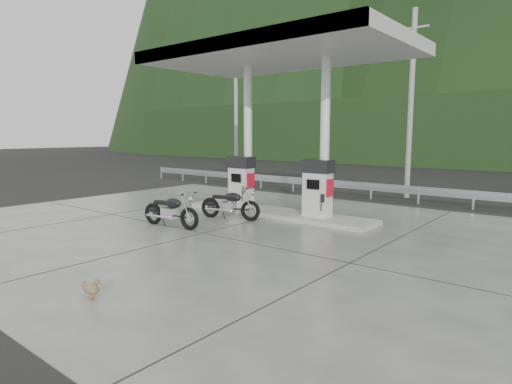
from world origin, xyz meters
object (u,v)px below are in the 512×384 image
Objects in this scene: motorcycle_left at (230,205)px; motorcycle_right at (171,211)px; duck at (91,289)px; gas_pump_right at (317,188)px; gas_pump_left at (241,181)px.

motorcycle_right is (-0.58, -2.00, -0.00)m from motorcycle_left.
motorcycle_left is at bearing 67.72° from motorcycle_right.
motorcycle_right reaches higher than duck.
motorcycle_right is (-2.95, -3.52, -0.58)m from gas_pump_right.
gas_pump_left reaches higher than duck.
motorcycle_right is (0.25, -3.52, -0.58)m from gas_pump_left.
motorcycle_right is at bearing 124.31° from duck.
motorcycle_right is at bearing -130.04° from gas_pump_right.
gas_pump_left and gas_pump_right have the same top height.
gas_pump_right is 0.90× the size of motorcycle_right.
motorcycle_right is at bearing -120.63° from motorcycle_left.
motorcycle_right is 5.66m from duck.
duck is (2.78, -6.55, -0.31)m from motorcycle_left.
duck is at bearing -87.17° from gas_pump_right.
gas_pump_left is 8.88m from duck.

